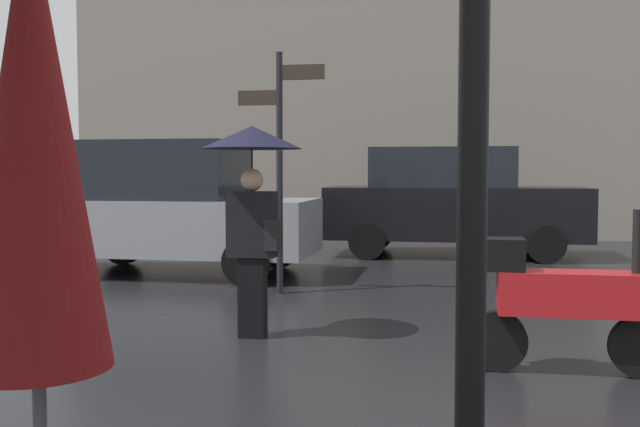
{
  "coord_description": "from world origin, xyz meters",
  "views": [
    {
      "loc": [
        0.02,
        -2.52,
        1.5
      ],
      "look_at": [
        -1.19,
        4.12,
        1.11
      ],
      "focal_mm": 39.36,
      "sensor_mm": 36.0,
      "label": 1
    }
  ],
  "objects_px": {
    "parked_car_left": "(173,208)",
    "street_signpost": "(280,148)",
    "parked_scooter": "(562,300)",
    "parked_car_right": "(451,201)",
    "folded_patio_umbrella_near": "(34,156)",
    "pedestrian_with_umbrella": "(253,175)"
  },
  "relations": [
    {
      "from": "parked_car_left",
      "to": "street_signpost",
      "type": "relative_size",
      "value": 1.36
    },
    {
      "from": "street_signpost",
      "to": "parked_scooter",
      "type": "bearing_deg",
      "value": -46.5
    },
    {
      "from": "parked_scooter",
      "to": "parked_car_right",
      "type": "xyz_separation_m",
      "value": [
        -0.77,
        7.43,
        0.43
      ]
    },
    {
      "from": "folded_patio_umbrella_near",
      "to": "parked_car_right",
      "type": "distance_m",
      "value": 11.22
    },
    {
      "from": "pedestrian_with_umbrella",
      "to": "parked_car_left",
      "type": "height_order",
      "value": "parked_car_left"
    },
    {
      "from": "pedestrian_with_umbrella",
      "to": "street_signpost",
      "type": "relative_size",
      "value": 0.65
    },
    {
      "from": "folded_patio_umbrella_near",
      "to": "parked_car_right",
      "type": "relative_size",
      "value": 0.49
    },
    {
      "from": "parked_scooter",
      "to": "parked_car_left",
      "type": "bearing_deg",
      "value": 124.43
    },
    {
      "from": "parked_car_left",
      "to": "pedestrian_with_umbrella",
      "type": "bearing_deg",
      "value": -73.95
    },
    {
      "from": "parked_car_left",
      "to": "parked_car_right",
      "type": "distance_m",
      "value": 5.07
    },
    {
      "from": "parked_scooter",
      "to": "parked_car_left",
      "type": "xyz_separation_m",
      "value": [
        -4.82,
        4.37,
        0.42
      ]
    },
    {
      "from": "folded_patio_umbrella_near",
      "to": "parked_scooter",
      "type": "bearing_deg",
      "value": 62.93
    },
    {
      "from": "folded_patio_umbrella_near",
      "to": "parked_scooter",
      "type": "relative_size",
      "value": 1.5
    },
    {
      "from": "street_signpost",
      "to": "parked_car_left",
      "type": "bearing_deg",
      "value": 145.37
    },
    {
      "from": "folded_patio_umbrella_near",
      "to": "street_signpost",
      "type": "xyz_separation_m",
      "value": [
        -0.97,
        6.75,
        0.26
      ]
    },
    {
      "from": "folded_patio_umbrella_near",
      "to": "parked_car_right",
      "type": "bearing_deg",
      "value": 84.21
    },
    {
      "from": "pedestrian_with_umbrella",
      "to": "parked_scooter",
      "type": "relative_size",
      "value": 1.29
    },
    {
      "from": "parked_car_right",
      "to": "street_signpost",
      "type": "bearing_deg",
      "value": 54.13
    },
    {
      "from": "pedestrian_with_umbrella",
      "to": "folded_patio_umbrella_near",
      "type": "bearing_deg",
      "value": 32.42
    },
    {
      "from": "folded_patio_umbrella_near",
      "to": "parked_car_left",
      "type": "xyz_separation_m",
      "value": [
        -2.91,
        8.09,
        -0.56
      ]
    },
    {
      "from": "parked_car_right",
      "to": "parked_car_left",
      "type": "bearing_deg",
      "value": 26.75
    },
    {
      "from": "street_signpost",
      "to": "folded_patio_umbrella_near",
      "type": "bearing_deg",
      "value": -81.82
    }
  ]
}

